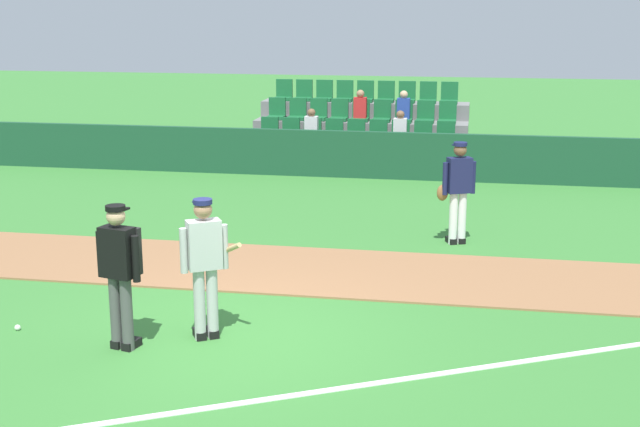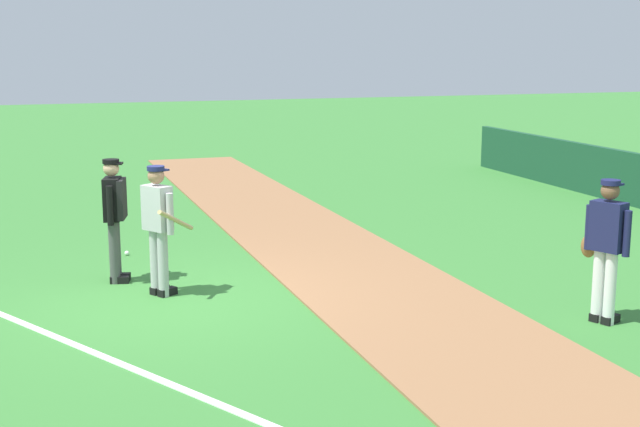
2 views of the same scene
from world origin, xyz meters
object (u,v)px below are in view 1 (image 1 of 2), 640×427
at_px(baseball, 18,328).
at_px(batter_grey_jersey, 205,263).
at_px(runner_navy_jersey, 458,189).
at_px(umpire_home_plate, 120,268).

bearing_deg(baseball, batter_grey_jersey, 4.21).
relative_size(runner_navy_jersey, baseball, 23.78).
bearing_deg(runner_navy_jersey, batter_grey_jersey, -120.45).
distance_m(umpire_home_plate, baseball, 1.85).
height_order(batter_grey_jersey, runner_navy_jersey, same).
relative_size(batter_grey_jersey, umpire_home_plate, 1.00).
relative_size(umpire_home_plate, baseball, 23.78).
bearing_deg(umpire_home_plate, baseball, 169.05).
height_order(umpire_home_plate, baseball, umpire_home_plate).
xyz_separation_m(runner_navy_jersey, baseball, (-5.32, -5.09, -0.93)).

